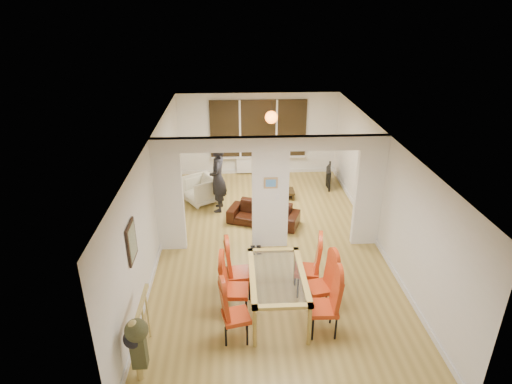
{
  "coord_description": "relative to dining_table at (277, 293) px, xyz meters",
  "views": [
    {
      "loc": [
        -0.77,
        -8.49,
        5.21
      ],
      "look_at": [
        -0.28,
        0.6,
        1.08
      ],
      "focal_mm": 30.0,
      "sensor_mm": 36.0,
      "label": 1
    }
  ],
  "objects": [
    {
      "name": "divider_wall",
      "position": [
        0.06,
        2.32,
        0.89
      ],
      "size": [
        5.0,
        0.18,
        2.6
      ],
      "primitive_type": "cube",
      "color": "white",
      "rests_on": "floor"
    },
    {
      "name": "shoes",
      "position": [
        -0.27,
        2.02,
        -0.36
      ],
      "size": [
        0.23,
        0.25,
        0.1
      ],
      "primitive_type": null,
      "color": "black",
      "rests_on": "floor"
    },
    {
      "name": "stair_newel",
      "position": [
        -2.19,
        -0.88,
        0.14
      ],
      "size": [
        0.4,
        1.2,
        1.1
      ],
      "primitive_type": null,
      "color": "tan",
      "rests_on": "floor"
    },
    {
      "name": "dining_chair_lc",
      "position": [
        -0.67,
        0.55,
        0.15
      ],
      "size": [
        0.5,
        0.5,
        1.13
      ],
      "primitive_type": null,
      "rotation": [
        0.0,
        0.0,
        0.12
      ],
      "color": "#AD3211",
      "rests_on": "floor"
    },
    {
      "name": "bowl",
      "position": [
        0.71,
        4.87,
        -0.16
      ],
      "size": [
        0.22,
        0.22,
        0.05
      ],
      "primitive_type": "imported",
      "color": "#302210",
      "rests_on": "coffee_table"
    },
    {
      "name": "bay_window_blinds",
      "position": [
        0.06,
        6.76,
        1.09
      ],
      "size": [
        3.0,
        0.08,
        1.8
      ],
      "primitive_type": "cube",
      "color": "black",
      "rests_on": "room_walls"
    },
    {
      "name": "sofa",
      "position": [
        -0.01,
        3.37,
        -0.15
      ],
      "size": [
        1.9,
        1.27,
        0.52
      ],
      "primitive_type": "imported",
      "rotation": [
        0.0,
        0.0,
        -0.36
      ],
      "color": "black",
      "rests_on": "floor"
    },
    {
      "name": "dining_chair_rb",
      "position": [
        0.78,
        0.06,
        0.14
      ],
      "size": [
        0.52,
        0.52,
        1.11
      ],
      "primitive_type": null,
      "rotation": [
        0.0,
        0.0,
        0.2
      ],
      "color": "#AD3211",
      "rests_on": "floor"
    },
    {
      "name": "room_walls",
      "position": [
        0.06,
        2.32,
        0.89
      ],
      "size": [
        5.0,
        9.0,
        2.6
      ],
      "primitive_type": null,
      "color": "silver",
      "rests_on": "floor"
    },
    {
      "name": "floor",
      "position": [
        0.06,
        2.32,
        -0.41
      ],
      "size": [
        5.0,
        9.0,
        0.01
      ],
      "primitive_type": "cube",
      "color": "#A98D44",
      "rests_on": "ground"
    },
    {
      "name": "coffee_table",
      "position": [
        0.48,
        4.85,
        -0.3
      ],
      "size": [
        1.09,
        0.77,
        0.23
      ],
      "primitive_type": null,
      "rotation": [
        0.0,
        0.0,
        0.31
      ],
      "color": "#302210",
      "rests_on": "floor"
    },
    {
      "name": "pillar_photo",
      "position": [
        0.06,
        2.23,
        1.19
      ],
      "size": [
        0.3,
        0.03,
        0.25
      ],
      "primitive_type": "cube",
      "color": "#4C8CD8",
      "rests_on": "divider_wall"
    },
    {
      "name": "dining_table",
      "position": [
        0.0,
        0.0,
        0.0
      ],
      "size": [
        0.98,
        1.75,
        0.82
      ],
      "primitive_type": null,
      "color": "#A4883C",
      "rests_on": "floor"
    },
    {
      "name": "person",
      "position": [
        -1.15,
        4.2,
        0.51
      ],
      "size": [
        0.69,
        0.47,
        1.84
      ],
      "primitive_type": "imported",
      "rotation": [
        0.0,
        0.0,
        -1.62
      ],
      "color": "black",
      "rests_on": "floor"
    },
    {
      "name": "television",
      "position": [
        2.06,
        5.7,
        -0.11
      ],
      "size": [
        1.03,
        0.34,
        0.59
      ],
      "primitive_type": "imported",
      "rotation": [
        0.0,
        0.0,
        1.37
      ],
      "color": "black",
      "rests_on": "floor"
    },
    {
      "name": "armchair",
      "position": [
        -1.65,
        4.69,
        -0.03
      ],
      "size": [
        1.13,
        1.13,
        0.76
      ],
      "primitive_type": "imported",
      "rotation": [
        0.0,
        0.0,
        -1.01
      ],
      "color": "beige",
      "rests_on": "floor"
    },
    {
      "name": "dining_chair_lb",
      "position": [
        -0.75,
        0.01,
        0.17
      ],
      "size": [
        0.49,
        0.49,
        1.16
      ],
      "primitive_type": null,
      "rotation": [
        0.0,
        0.0,
        -0.07
      ],
      "color": "#AD3211",
      "rests_on": "floor"
    },
    {
      "name": "wall_poster",
      "position": [
        -2.41,
        -0.08,
        1.19
      ],
      "size": [
        0.04,
        0.52,
        0.67
      ],
      "primitive_type": "cube",
      "color": "gray",
      "rests_on": "room_walls"
    },
    {
      "name": "radiator",
      "position": [
        0.06,
        6.72,
        -0.11
      ],
      "size": [
        1.4,
        0.08,
        0.5
      ],
      "primitive_type": "cube",
      "color": "white",
      "rests_on": "floor"
    },
    {
      "name": "dining_chair_ra",
      "position": [
        0.72,
        -0.54,
        0.17
      ],
      "size": [
        0.48,
        0.48,
        1.17
      ],
      "primitive_type": null,
      "rotation": [
        0.0,
        0.0,
        -0.03
      ],
      "color": "#AD3211",
      "rests_on": "floor"
    },
    {
      "name": "pendant_light",
      "position": [
        0.36,
        5.62,
        1.74
      ],
      "size": [
        0.36,
        0.36,
        0.36
      ],
      "primitive_type": "sphere",
      "color": "orange",
      "rests_on": "room_walls"
    },
    {
      "name": "dining_chair_la",
      "position": [
        -0.74,
        -0.62,
        0.13
      ],
      "size": [
        0.51,
        0.51,
        1.07
      ],
      "primitive_type": null,
      "rotation": [
        0.0,
        0.0,
        0.22
      ],
      "color": "#AD3211",
      "rests_on": "floor"
    },
    {
      "name": "bottle",
      "position": [
        0.54,
        4.81,
        -0.04
      ],
      "size": [
        0.07,
        0.07,
        0.29
      ],
      "primitive_type": "cylinder",
      "color": "#143F19",
      "rests_on": "coffee_table"
    },
    {
      "name": "dining_chair_rc",
      "position": [
        0.62,
        0.56,
        0.16
      ],
      "size": [
        0.54,
        0.54,
        1.15
      ],
      "primitive_type": null,
      "rotation": [
        0.0,
        0.0,
        -0.19
      ],
      "color": "#AD3211",
      "rests_on": "floor"
    }
  ]
}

